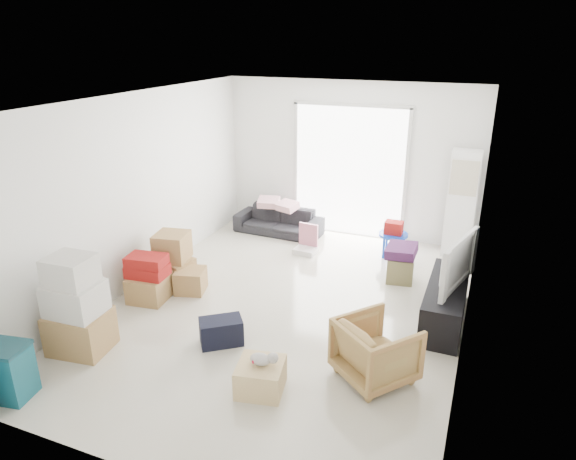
{
  "coord_description": "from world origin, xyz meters",
  "views": [
    {
      "loc": [
        2.29,
        -5.57,
        3.41
      ],
      "look_at": [
        -0.03,
        0.2,
        1.03
      ],
      "focal_mm": 32.0,
      "sensor_mm": 36.0,
      "label": 1
    }
  ],
  "objects_px": {
    "ac_tower": "(461,205)",
    "ottoman": "(400,269)",
    "armchair": "(376,348)",
    "storage_bins": "(4,371)",
    "kids_table": "(393,232)",
    "wood_crate": "(261,377)",
    "sofa": "(279,217)",
    "television": "(448,279)",
    "tv_console": "(445,302)"
  },
  "relations": [
    {
      "from": "tv_console",
      "to": "television",
      "type": "bearing_deg",
      "value": 90.0
    },
    {
      "from": "armchair",
      "to": "storage_bins",
      "type": "height_order",
      "value": "armchair"
    },
    {
      "from": "ac_tower",
      "to": "sofa",
      "type": "bearing_deg",
      "value": -177.22
    },
    {
      "from": "sofa",
      "to": "armchair",
      "type": "height_order",
      "value": "armchair"
    },
    {
      "from": "ac_tower",
      "to": "television",
      "type": "bearing_deg",
      "value": -88.7
    },
    {
      "from": "storage_bins",
      "to": "wood_crate",
      "type": "bearing_deg",
      "value": 24.01
    },
    {
      "from": "television",
      "to": "kids_table",
      "type": "height_order",
      "value": "television"
    },
    {
      "from": "armchair",
      "to": "ottoman",
      "type": "distance_m",
      "value": 2.41
    },
    {
      "from": "armchair",
      "to": "wood_crate",
      "type": "xyz_separation_m",
      "value": [
        -1.03,
        -0.64,
        -0.21
      ]
    },
    {
      "from": "ottoman",
      "to": "wood_crate",
      "type": "distance_m",
      "value": 3.15
    },
    {
      "from": "television",
      "to": "armchair",
      "type": "bearing_deg",
      "value": 174.26
    },
    {
      "from": "tv_console",
      "to": "ottoman",
      "type": "xyz_separation_m",
      "value": [
        -0.73,
        0.92,
        -0.07
      ]
    },
    {
      "from": "armchair",
      "to": "wood_crate",
      "type": "height_order",
      "value": "armchair"
    },
    {
      "from": "kids_table",
      "to": "wood_crate",
      "type": "bearing_deg",
      "value": -98.48
    },
    {
      "from": "ac_tower",
      "to": "sofa",
      "type": "distance_m",
      "value": 3.15
    },
    {
      "from": "wood_crate",
      "to": "sofa",
      "type": "bearing_deg",
      "value": 110.55
    },
    {
      "from": "sofa",
      "to": "ottoman",
      "type": "distance_m",
      "value": 2.66
    },
    {
      "from": "ac_tower",
      "to": "kids_table",
      "type": "xyz_separation_m",
      "value": [
        -0.96,
        -0.44,
        -0.45
      ]
    },
    {
      "from": "tv_console",
      "to": "wood_crate",
      "type": "height_order",
      "value": "tv_console"
    },
    {
      "from": "television",
      "to": "kids_table",
      "type": "xyz_separation_m",
      "value": [
        -1.01,
        1.75,
        -0.16
      ]
    },
    {
      "from": "storage_bins",
      "to": "ottoman",
      "type": "bearing_deg",
      "value": 52.05
    },
    {
      "from": "tv_console",
      "to": "wood_crate",
      "type": "bearing_deg",
      "value": -126.97
    },
    {
      "from": "ottoman",
      "to": "kids_table",
      "type": "xyz_separation_m",
      "value": [
        -0.28,
        0.83,
        0.24
      ]
    },
    {
      "from": "ac_tower",
      "to": "storage_bins",
      "type": "height_order",
      "value": "ac_tower"
    },
    {
      "from": "ac_tower",
      "to": "armchair",
      "type": "relative_size",
      "value": 2.39
    },
    {
      "from": "ac_tower",
      "to": "sofa",
      "type": "height_order",
      "value": "ac_tower"
    },
    {
      "from": "television",
      "to": "wood_crate",
      "type": "relative_size",
      "value": 2.37
    },
    {
      "from": "television",
      "to": "armchair",
      "type": "distance_m",
      "value": 1.59
    },
    {
      "from": "armchair",
      "to": "kids_table",
      "type": "height_order",
      "value": "armchair"
    },
    {
      "from": "ac_tower",
      "to": "kids_table",
      "type": "relative_size",
      "value": 2.89
    },
    {
      "from": "ottoman",
      "to": "television",
      "type": "bearing_deg",
      "value": -51.43
    },
    {
      "from": "storage_bins",
      "to": "ottoman",
      "type": "relative_size",
      "value": 1.56
    },
    {
      "from": "armchair",
      "to": "storage_bins",
      "type": "distance_m",
      "value": 3.74
    },
    {
      "from": "sofa",
      "to": "storage_bins",
      "type": "xyz_separation_m",
      "value": [
        -0.76,
        -5.19,
        -0.01
      ]
    },
    {
      "from": "tv_console",
      "to": "television",
      "type": "height_order",
      "value": "television"
    },
    {
      "from": "armchair",
      "to": "storage_bins",
      "type": "bearing_deg",
      "value": 65.36
    },
    {
      "from": "storage_bins",
      "to": "ac_tower",
      "type": "bearing_deg",
      "value": 54.19
    },
    {
      "from": "ac_tower",
      "to": "television",
      "type": "xyz_separation_m",
      "value": [
        0.05,
        -2.2,
        -0.29
      ]
    },
    {
      "from": "sofa",
      "to": "television",
      "type": "bearing_deg",
      "value": -30.67
    },
    {
      "from": "tv_console",
      "to": "wood_crate",
      "type": "distance_m",
      "value": 2.64
    },
    {
      "from": "tv_console",
      "to": "armchair",
      "type": "xyz_separation_m",
      "value": [
        -0.55,
        -1.47,
        0.11
      ]
    },
    {
      "from": "tv_console",
      "to": "ottoman",
      "type": "height_order",
      "value": "tv_console"
    },
    {
      "from": "storage_bins",
      "to": "wood_crate",
      "type": "relative_size",
      "value": 1.27
    },
    {
      "from": "kids_table",
      "to": "storage_bins",
      "type": "bearing_deg",
      "value": -120.56
    },
    {
      "from": "ac_tower",
      "to": "ottoman",
      "type": "bearing_deg",
      "value": -118.2
    },
    {
      "from": "tv_console",
      "to": "ottoman",
      "type": "bearing_deg",
      "value": 128.57
    },
    {
      "from": "ac_tower",
      "to": "television",
      "type": "height_order",
      "value": "ac_tower"
    },
    {
      "from": "sofa",
      "to": "ottoman",
      "type": "bearing_deg",
      "value": -22.66
    },
    {
      "from": "armchair",
      "to": "ottoman",
      "type": "relative_size",
      "value": 1.95
    },
    {
      "from": "wood_crate",
      "to": "television",
      "type": "bearing_deg",
      "value": 53.03
    }
  ]
}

